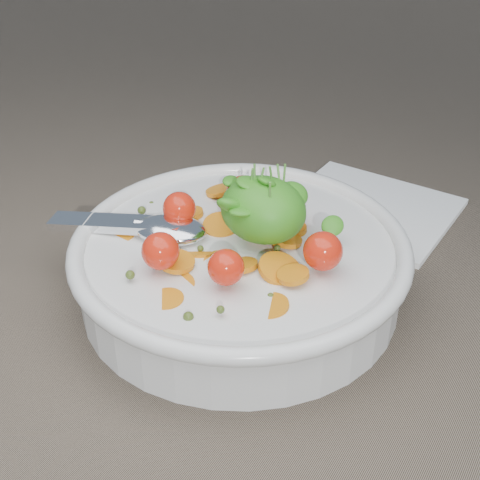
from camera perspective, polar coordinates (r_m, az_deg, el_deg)
The scene contains 3 objects.
ground at distance 0.59m, azimuth -2.72°, elevation -4.72°, with size 6.00×6.00×0.00m, color #6C5E4D.
bowl at distance 0.57m, azimuth 0.01°, elevation -1.95°, with size 0.31×0.29×0.12m.
napkin at distance 0.72m, azimuth 10.93°, elevation 2.63°, with size 0.17×0.15×0.01m, color white.
Camera 1 is at (0.26, -0.38, 0.36)m, focal length 50.00 mm.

